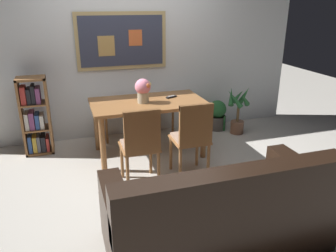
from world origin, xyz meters
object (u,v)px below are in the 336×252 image
(dining_chair_far_right, at_px, (157,98))
(potted_ivy, at_px, (217,115))
(dining_table, at_px, (148,109))
(bookshelf, at_px, (35,118))
(dining_chair_near_left, at_px, (141,141))
(dining_chair_far_left, at_px, (114,102))
(flower_vase, at_px, (143,89))
(potted_palm, at_px, (238,112))
(dining_chair_near_right, at_px, (192,134))
(leather_couch, at_px, (219,214))
(tv_remote, at_px, (171,97))

(dining_chair_far_right, height_order, potted_ivy, dining_chair_far_right)
(dining_table, bearing_deg, bookshelf, 161.00)
(dining_chair_near_left, relative_size, dining_chair_far_right, 1.00)
(bookshelf, bearing_deg, dining_chair_far_right, 9.67)
(dining_chair_far_left, relative_size, dining_chair_far_right, 1.00)
(dining_chair_far_right, distance_m, flower_vase, 0.99)
(dining_chair_far_left, height_order, potted_palm, dining_chair_far_left)
(dining_chair_near_right, bearing_deg, flower_vase, 117.02)
(dining_table, bearing_deg, dining_chair_far_right, 66.45)
(dining_chair_far_left, height_order, leather_couch, dining_chair_far_left)
(potted_ivy, distance_m, potted_palm, 0.35)
(dining_chair_far_left, relative_size, dining_chair_near_right, 1.00)
(potted_palm, bearing_deg, dining_table, -168.57)
(dining_chair_far_right, bearing_deg, tv_remote, -90.46)
(bookshelf, relative_size, potted_palm, 1.37)
(potted_palm, bearing_deg, dining_chair_far_right, 156.78)
(dining_chair_near_left, distance_m, leather_couch, 1.22)
(dining_chair_near_left, xyz_separation_m, tv_remote, (0.63, 0.88, 0.20))
(leather_couch, relative_size, flower_vase, 5.90)
(dining_table, bearing_deg, dining_chair_far_left, 113.12)
(dining_chair_far_right, xyz_separation_m, potted_palm, (1.14, -0.49, -0.19))
(dining_chair_far_left, distance_m, potted_palm, 1.87)
(bookshelf, relative_size, tv_remote, 6.41)
(bookshelf, height_order, flower_vase, flower_vase)
(leather_couch, distance_m, flower_vase, 2.00)
(dining_chair_near_left, xyz_separation_m, potted_ivy, (1.56, 1.36, -0.31))
(potted_palm, distance_m, flower_vase, 1.68)
(dining_chair_far_left, distance_m, dining_chair_far_right, 0.67)
(dining_chair_far_right, height_order, dining_chair_near_right, same)
(dining_chair_far_right, distance_m, leather_couch, 2.75)
(potted_palm, bearing_deg, dining_chair_far_left, 165.74)
(dining_chair_near_left, bearing_deg, dining_table, 69.92)
(dining_chair_near_left, distance_m, tv_remote, 1.10)
(dining_chair_near_left, bearing_deg, dining_chair_far_left, 91.11)
(potted_palm, bearing_deg, potted_ivy, 129.62)
(dining_chair_near_right, height_order, potted_palm, dining_chair_near_right)
(dining_chair_far_left, height_order, flower_vase, flower_vase)
(dining_table, height_order, potted_ivy, dining_table)
(dining_chair_far_left, relative_size, potted_palm, 1.21)
(leather_couch, height_order, potted_palm, leather_couch)
(dining_chair_far_right, height_order, flower_vase, flower_vase)
(dining_chair_far_right, relative_size, bookshelf, 0.88)
(dining_table, relative_size, dining_chair_far_right, 1.59)
(dining_chair_near_left, relative_size, tv_remote, 5.66)
(dining_chair_near_right, xyz_separation_m, potted_palm, (1.17, 1.07, -0.19))
(dining_chair_far_left, distance_m, tv_remote, 0.97)
(potted_ivy, relative_size, tv_remote, 2.92)
(bookshelf, bearing_deg, dining_chair_near_left, -48.96)
(dining_table, height_order, bookshelf, bookshelf)
(potted_ivy, bearing_deg, bookshelf, -178.48)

